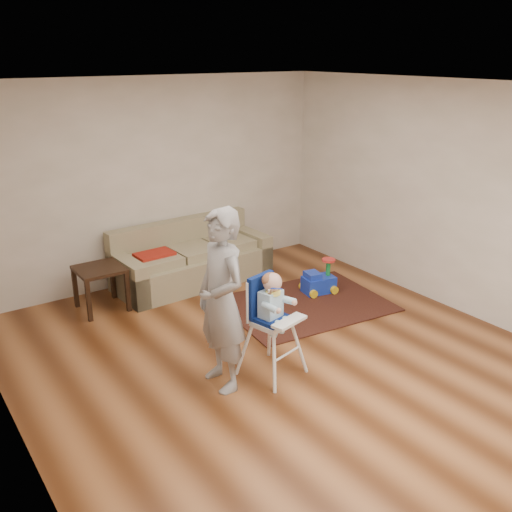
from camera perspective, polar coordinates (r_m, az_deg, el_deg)
ground at (r=5.98m, az=2.22°, el=-10.13°), size 5.50×5.50×0.00m
room_envelope at (r=5.72m, az=-0.72°, el=8.63°), size 5.04×5.52×2.72m
sofa at (r=7.72m, az=-6.38°, el=0.20°), size 2.14×0.96×0.81m
side_table at (r=7.17m, az=-15.23°, el=-3.15°), size 0.54×0.54×0.54m
area_rug at (r=7.16m, az=4.97°, el=-4.81°), size 2.09×1.66×0.02m
ride_on_toy at (r=7.42m, az=6.32°, el=-2.01°), size 0.45×0.36×0.44m
toy_ball at (r=6.67m, az=2.37°, el=-5.99°), size 0.13×0.13×0.13m
high_chair at (r=5.48m, az=1.60°, el=-7.02°), size 0.60×0.60×1.06m
adult at (r=5.16m, az=-3.49°, el=-4.49°), size 0.43×0.64×1.73m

